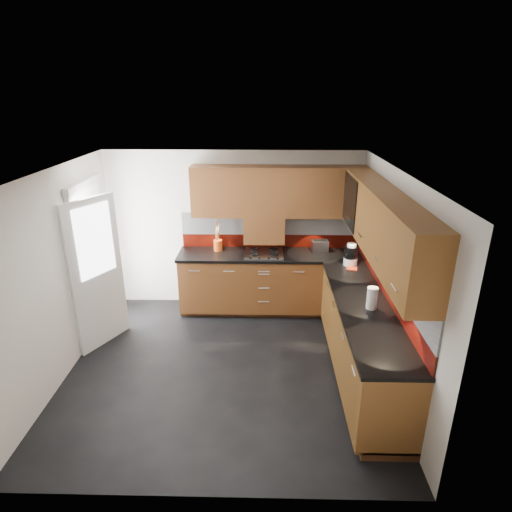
{
  "coord_description": "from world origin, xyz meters",
  "views": [
    {
      "loc": [
        0.46,
        -4.4,
        3.19
      ],
      "look_at": [
        0.35,
        0.65,
        1.23
      ],
      "focal_mm": 30.0,
      "sensor_mm": 36.0,
      "label": 1
    }
  ],
  "objects_px": {
    "toaster": "(320,246)",
    "food_processor": "(351,255)",
    "gas_hob": "(264,253)",
    "utensil_pot": "(218,244)"
  },
  "relations": [
    {
      "from": "gas_hob",
      "to": "food_processor",
      "type": "bearing_deg",
      "value": -18.08
    },
    {
      "from": "toaster",
      "to": "food_processor",
      "type": "relative_size",
      "value": 0.84
    },
    {
      "from": "gas_hob",
      "to": "food_processor",
      "type": "height_order",
      "value": "food_processor"
    },
    {
      "from": "utensil_pot",
      "to": "toaster",
      "type": "height_order",
      "value": "utensil_pot"
    },
    {
      "from": "utensil_pot",
      "to": "food_processor",
      "type": "distance_m",
      "value": 1.96
    },
    {
      "from": "toaster",
      "to": "food_processor",
      "type": "xyz_separation_m",
      "value": [
        0.36,
        -0.53,
        0.06
      ]
    },
    {
      "from": "utensil_pot",
      "to": "gas_hob",
      "type": "bearing_deg",
      "value": -12.07
    },
    {
      "from": "toaster",
      "to": "food_processor",
      "type": "distance_m",
      "value": 0.64
    },
    {
      "from": "gas_hob",
      "to": "utensil_pot",
      "type": "xyz_separation_m",
      "value": [
        -0.69,
        0.15,
        0.09
      ]
    },
    {
      "from": "gas_hob",
      "to": "toaster",
      "type": "height_order",
      "value": "toaster"
    }
  ]
}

